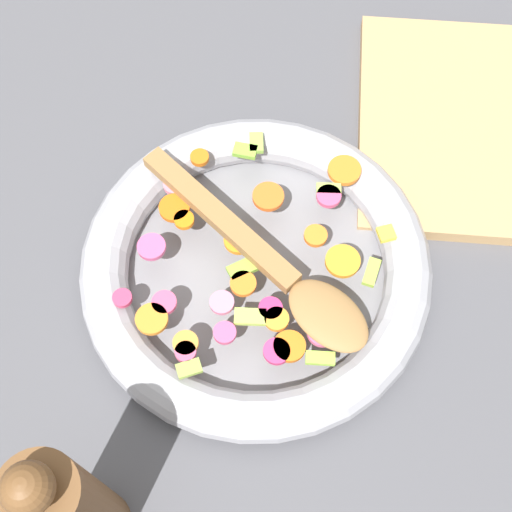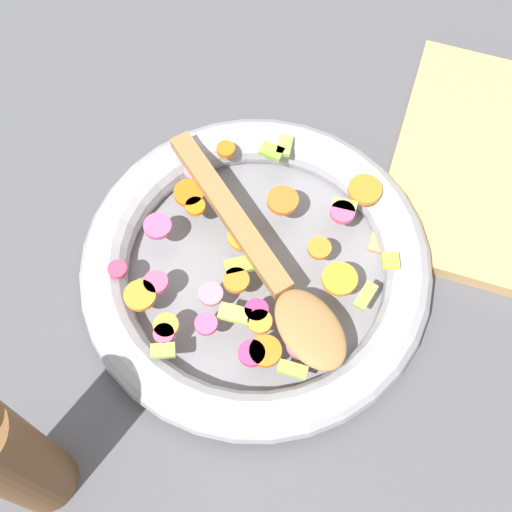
{
  "view_description": "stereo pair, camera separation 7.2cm",
  "coord_description": "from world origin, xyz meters",
  "px_view_note": "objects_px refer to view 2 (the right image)",
  "views": [
    {
      "loc": [
        0.31,
        0.03,
        0.7
      ],
      "look_at": [
        0.0,
        0.0,
        0.05
      ],
      "focal_mm": 50.0,
      "sensor_mm": 36.0,
      "label": 1
    },
    {
      "loc": [
        0.3,
        0.1,
        0.7
      ],
      "look_at": [
        0.0,
        0.0,
        0.05
      ],
      "focal_mm": 50.0,
      "sensor_mm": 36.0,
      "label": 2
    }
  ],
  "objects_px": {
    "skillet": "(256,268)",
    "pepper_mill": "(10,458)",
    "wooden_spoon": "(270,270)",
    "cutting_board": "(481,162)"
  },
  "relations": [
    {
      "from": "skillet",
      "to": "wooden_spoon",
      "type": "xyz_separation_m",
      "value": [
        0.02,
        0.02,
        0.04
      ]
    },
    {
      "from": "wooden_spoon",
      "to": "pepper_mill",
      "type": "xyz_separation_m",
      "value": [
        0.24,
        -0.14,
        0.05
      ]
    },
    {
      "from": "pepper_mill",
      "to": "cutting_board",
      "type": "height_order",
      "value": "pepper_mill"
    },
    {
      "from": "cutting_board",
      "to": "wooden_spoon",
      "type": "bearing_deg",
      "value": -38.75
    },
    {
      "from": "skillet",
      "to": "cutting_board",
      "type": "height_order",
      "value": "skillet"
    },
    {
      "from": "cutting_board",
      "to": "pepper_mill",
      "type": "bearing_deg",
      "value": -34.55
    },
    {
      "from": "skillet",
      "to": "cutting_board",
      "type": "relative_size",
      "value": 1.2
    },
    {
      "from": "skillet",
      "to": "pepper_mill",
      "type": "xyz_separation_m",
      "value": [
        0.26,
        -0.12,
        0.09
      ]
    },
    {
      "from": "wooden_spoon",
      "to": "pepper_mill",
      "type": "height_order",
      "value": "pepper_mill"
    },
    {
      "from": "wooden_spoon",
      "to": "pepper_mill",
      "type": "bearing_deg",
      "value": -30.2
    }
  ]
}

